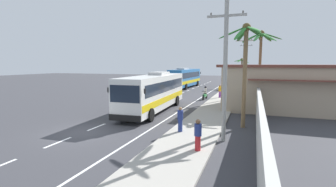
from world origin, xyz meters
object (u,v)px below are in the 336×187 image
object	(u,v)px
coach_bus_foreground	(154,91)
palm_second	(242,65)
pedestrian_near_kerb	(198,134)
pedestrian_far_walk	(220,91)
palm_nearest	(246,52)
utility_pole_far	(246,60)
pedestrian_midwalk	(180,119)
roadside_building	(309,88)
palm_third	(261,50)
utility_pole_mid	(244,62)
utility_pole_nearest	(225,67)
motorcycle_beside_bus	(205,94)
coach_bus_far_lane	(185,77)

from	to	relation	value
coach_bus_foreground	palm_second	size ratio (longest dim) A/B	2.22
pedestrian_near_kerb	pedestrian_far_walk	size ratio (longest dim) A/B	0.96
palm_nearest	utility_pole_far	bearing A→B (deg)	91.91
pedestrian_midwalk	roadside_building	size ratio (longest dim) A/B	0.10
coach_bus_foreground	palm_second	world-z (taller)	palm_second
pedestrian_midwalk	palm_third	size ratio (longest dim) A/B	0.21
coach_bus_foreground	utility_pole_mid	xyz separation A→B (m)	(7.39, 11.87, 2.78)
pedestrian_far_walk	utility_pole_far	distance (m)	21.03
coach_bus_foreground	utility_pole_mid	distance (m)	14.26
utility_pole_nearest	utility_pole_mid	size ratio (longest dim) A/B	0.89
pedestrian_far_walk	palm_third	distance (m)	8.92
pedestrian_near_kerb	palm_third	xyz separation A→B (m)	(2.95, 13.57, 4.76)
motorcycle_beside_bus	pedestrian_far_walk	bearing A→B (deg)	37.62
coach_bus_foreground	pedestrian_near_kerb	distance (m)	11.30
coach_bus_far_lane	palm_third	distance (m)	22.89
pedestrian_far_walk	utility_pole_far	size ratio (longest dim) A/B	0.16
coach_bus_far_lane	coach_bus_foreground	bearing A→B (deg)	-81.61
utility_pole_far	palm_third	xyz separation A→B (m)	(2.20, -26.56, 0.59)
pedestrian_midwalk	utility_pole_far	xyz separation A→B (m)	(2.54, 37.17, 4.18)
pedestrian_near_kerb	utility_pole_mid	xyz separation A→B (m)	(1.15, 21.25, 3.70)
palm_third	roadside_building	distance (m)	5.61
motorcycle_beside_bus	pedestrian_far_walk	distance (m)	2.09
motorcycle_beside_bus	utility_pole_far	xyz separation A→B (m)	(3.94, 21.75, 4.47)
utility_pole_nearest	palm_third	world-z (taller)	utility_pole_nearest
roadside_building	coach_bus_far_lane	bearing A→B (deg)	132.44
pedestrian_midwalk	roadside_building	bearing A→B (deg)	-154.11
pedestrian_near_kerb	roadside_building	distance (m)	15.66
pedestrian_far_walk	roadside_building	bearing A→B (deg)	-2.66
utility_pole_nearest	palm_nearest	xyz separation A→B (m)	(0.94, 3.52, 0.95)
palm_second	pedestrian_near_kerb	bearing A→B (deg)	-90.43
pedestrian_far_walk	motorcycle_beside_bus	bearing A→B (deg)	-111.62
motorcycle_beside_bus	coach_bus_foreground	bearing A→B (deg)	-108.73
pedestrian_midwalk	utility_pole_nearest	xyz separation A→B (m)	(2.74, -0.61, 3.25)
palm_second	palm_third	xyz separation A→B (m)	(2.69, -21.30, 1.59)
utility_pole_mid	palm_nearest	size ratio (longest dim) A/B	1.27
pedestrian_near_kerb	roadside_building	bearing A→B (deg)	-31.72
pedestrian_midwalk	pedestrian_far_walk	world-z (taller)	pedestrian_far_walk
coach_bus_foreground	pedestrian_midwalk	xyz separation A→B (m)	(4.45, -6.41, -0.92)
roadside_building	palm_second	bearing A→B (deg)	108.45
pedestrian_midwalk	utility_pole_nearest	world-z (taller)	utility_pole_nearest
pedestrian_far_walk	palm_nearest	bearing A→B (deg)	-45.19
pedestrian_near_kerb	utility_pole_far	xyz separation A→B (m)	(0.75, 40.13, 4.17)
palm_nearest	roadside_building	xyz separation A→B (m)	(5.40, 7.93, -2.98)
motorcycle_beside_bus	utility_pole_far	distance (m)	22.56
pedestrian_near_kerb	utility_pole_nearest	xyz separation A→B (m)	(0.96, 2.36, 3.25)
palm_second	roadside_building	size ratio (longest dim) A/B	0.34
pedestrian_near_kerb	utility_pole_nearest	distance (m)	4.13
utility_pole_mid	utility_pole_far	distance (m)	18.90
pedestrian_midwalk	coach_bus_foreground	bearing A→B (deg)	-79.34
coach_bus_foreground	roadside_building	distance (m)	14.25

